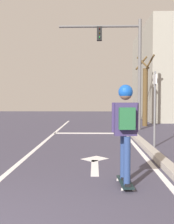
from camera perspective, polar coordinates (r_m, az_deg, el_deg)
lane_line_center at (r=8.64m, az=-10.17°, el=-7.17°), size 0.12×20.00×0.01m
lane_line_curbside at (r=8.56m, az=10.35°, el=-7.27°), size 0.12×20.00×0.01m
stop_bar at (r=11.82m, az=0.87°, el=-4.45°), size 3.19×0.40×0.01m
lane_arrow_stem at (r=6.04m, az=1.64°, el=-11.46°), size 0.16×1.40×0.01m
lane_arrow_head at (r=6.87m, az=1.64°, el=-9.72°), size 0.71×0.71×0.01m
curb_strip at (r=8.59m, az=12.01°, el=-6.80°), size 0.24×24.00×0.14m
skateboard at (r=4.86m, az=7.93°, el=-14.31°), size 0.24×0.78×0.08m
skater at (r=4.65m, az=8.05°, el=-1.80°), size 0.46×0.62×1.65m
traffic_signal_mast at (r=13.45m, az=7.44°, el=11.57°), size 3.94×0.34×5.28m
street_sign_post at (r=8.65m, az=13.98°, el=2.89°), size 0.06×0.44×2.33m
roadside_tree at (r=15.19m, az=12.04°, el=3.75°), size 1.05×1.03×3.88m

